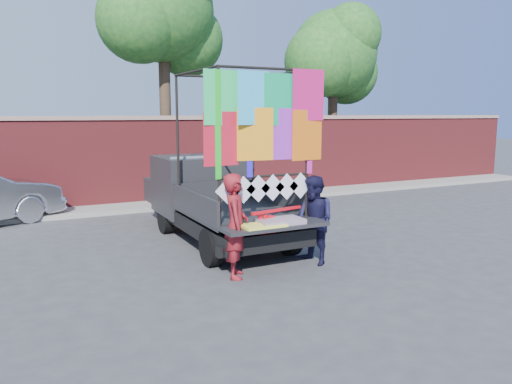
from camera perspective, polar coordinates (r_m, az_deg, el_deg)
name	(u,v)px	position (r m, az deg, el deg)	size (l,w,h in m)	color
ground	(249,267)	(8.84, -0.82, -8.59)	(90.00, 90.00, 0.00)	#38383A
brick_wall	(146,160)	(15.10, -12.51, 3.64)	(30.00, 0.45, 2.61)	maroon
curb	(153,206)	(14.60, -11.67, -1.53)	(30.00, 1.20, 0.12)	gray
tree_mid	(164,15)	(16.67, -10.45, 19.27)	(4.20, 3.30, 7.73)	#38281C
tree_right	(335,57)	(19.40, 9.07, 15.00)	(4.20, 3.30, 6.62)	#38281C
pickup_truck	(209,197)	(10.99, -5.44, -0.53)	(2.17, 5.44, 3.42)	black
woman	(236,226)	(8.13, -2.34, -3.89)	(0.63, 0.41, 1.72)	maroon
man	(314,220)	(8.92, 6.69, -3.22)	(0.77, 0.60, 1.59)	#151432
streamer_bundle	(271,223)	(8.43, 1.73, -3.59)	(1.05, 0.26, 0.72)	red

